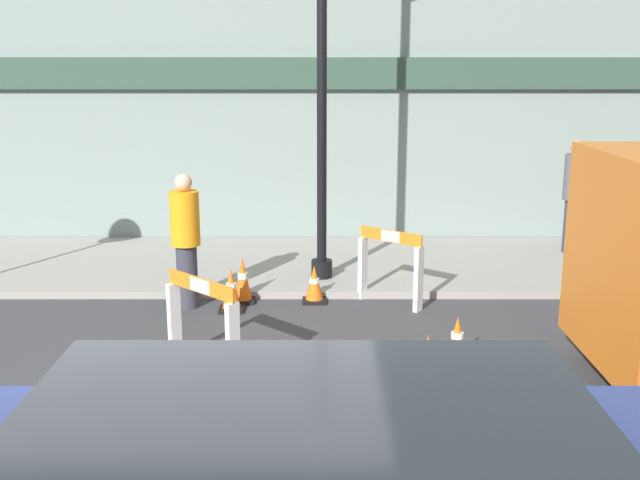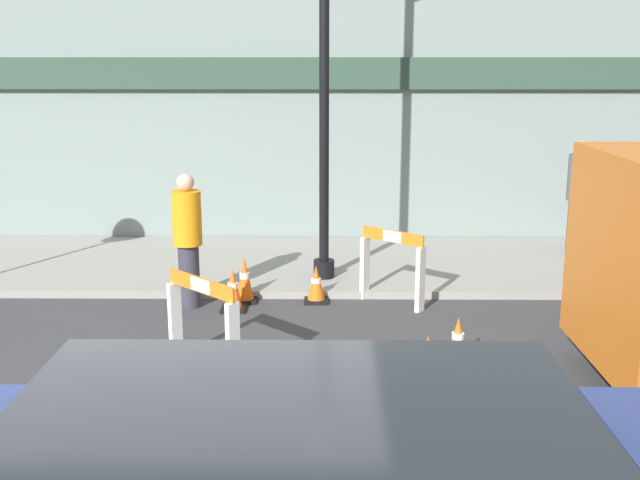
% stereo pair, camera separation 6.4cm
% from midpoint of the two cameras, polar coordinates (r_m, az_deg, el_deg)
% --- Properties ---
extents(sidewalk_slab, '(18.00, 3.05, 0.10)m').
position_cam_midpoint_polar(sidewalk_slab, '(11.17, -4.02, -1.83)').
color(sidewalk_slab, gray).
rests_on(sidewalk_slab, ground_plane).
extents(storefront_facade, '(18.00, 0.22, 5.50)m').
position_cam_midpoint_polar(storefront_facade, '(12.36, -3.65, 12.35)').
color(storefront_facade, gray).
rests_on(storefront_facade, ground_plane).
extents(barricade_0, '(0.78, 0.66, 0.96)m').
position_cam_midpoint_polar(barricade_0, '(9.38, 5.70, -1.86)').
color(barricade_0, white).
rests_on(barricade_0, ground_plane).
extents(barricade_1, '(0.80, 0.76, 0.97)m').
position_cam_midpoint_polar(barricade_1, '(7.42, -8.70, -6.05)').
color(barricade_1, white).
rests_on(barricade_1, ground_plane).
extents(traffic_cone_0, '(0.30, 0.30, 0.48)m').
position_cam_midpoint_polar(traffic_cone_0, '(9.53, -0.11, -3.41)').
color(traffic_cone_0, black).
rests_on(traffic_cone_0, ground_plane).
extents(traffic_cone_1, '(0.30, 0.30, 0.45)m').
position_cam_midpoint_polar(traffic_cone_1, '(7.19, 0.67, -9.33)').
color(traffic_cone_1, black).
rests_on(traffic_cone_1, ground_plane).
extents(traffic_cone_2, '(0.30, 0.30, 0.47)m').
position_cam_midpoint_polar(traffic_cone_2, '(7.83, 10.69, -7.53)').
color(traffic_cone_2, black).
rests_on(traffic_cone_2, ground_plane).
extents(traffic_cone_3, '(0.30, 0.30, 0.60)m').
position_cam_midpoint_polar(traffic_cone_3, '(9.56, -5.57, -3.04)').
color(traffic_cone_3, black).
rests_on(traffic_cone_3, ground_plane).
extents(traffic_cone_4, '(0.30, 0.30, 0.49)m').
position_cam_midpoint_polar(traffic_cone_4, '(7.25, 8.43, -9.12)').
color(traffic_cone_4, black).
rests_on(traffic_cone_4, ground_plane).
extents(traffic_cone_5, '(0.30, 0.30, 0.55)m').
position_cam_midpoint_polar(traffic_cone_5, '(9.25, -6.45, -3.79)').
color(traffic_cone_5, black).
rests_on(traffic_cone_5, ground_plane).
extents(person_worker, '(0.50, 0.50, 1.68)m').
position_cam_midpoint_polar(person_worker, '(9.31, -9.86, 0.25)').
color(person_worker, '#33333D').
rests_on(person_worker, ground_plane).
extents(person_pedestrian, '(0.47, 0.47, 1.74)m').
position_cam_midpoint_polar(person_pedestrian, '(12.06, 19.21, 3.41)').
color(person_pedestrian, '#33333D').
rests_on(person_pedestrian, sidewalk_slab).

